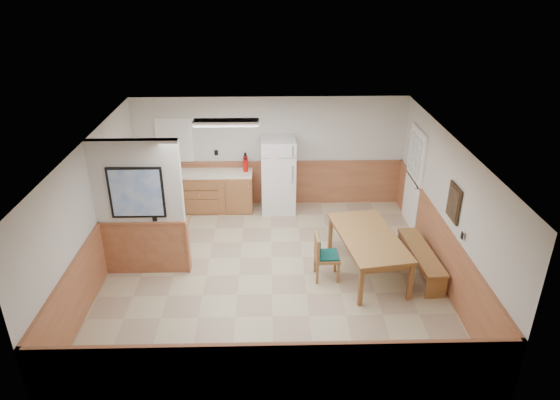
{
  "coord_description": "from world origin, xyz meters",
  "views": [
    {
      "loc": [
        -0.04,
        -7.51,
        5.07
      ],
      "look_at": [
        0.16,
        0.4,
        1.3
      ],
      "focal_mm": 32.0,
      "sensor_mm": 36.0,
      "label": 1
    }
  ],
  "objects_px": {
    "dining_table": "(368,240)",
    "soap_bottle": "(166,169)",
    "dining_chair": "(322,253)",
    "fire_extinguisher": "(246,163)",
    "dining_bench": "(421,255)",
    "refrigerator": "(278,175)"
  },
  "relations": [
    {
      "from": "dining_table",
      "to": "soap_bottle",
      "type": "distance_m",
      "value": 4.78
    },
    {
      "from": "refrigerator",
      "to": "dining_chair",
      "type": "distance_m",
      "value": 2.84
    },
    {
      "from": "soap_bottle",
      "to": "dining_table",
      "type": "bearing_deg",
      "value": -33.11
    },
    {
      "from": "dining_table",
      "to": "soap_bottle",
      "type": "bearing_deg",
      "value": 137.91
    },
    {
      "from": "soap_bottle",
      "to": "dining_bench",
      "type": "bearing_deg",
      "value": -27.84
    },
    {
      "from": "fire_extinguisher",
      "to": "dining_bench",
      "type": "bearing_deg",
      "value": -40.89
    },
    {
      "from": "refrigerator",
      "to": "dining_bench",
      "type": "distance_m",
      "value": 3.63
    },
    {
      "from": "dining_chair",
      "to": "fire_extinguisher",
      "type": "relative_size",
      "value": 1.96
    },
    {
      "from": "refrigerator",
      "to": "dining_chair",
      "type": "relative_size",
      "value": 1.98
    },
    {
      "from": "soap_bottle",
      "to": "dining_chair",
      "type": "bearing_deg",
      "value": -41.02
    },
    {
      "from": "dining_chair",
      "to": "soap_bottle",
      "type": "height_order",
      "value": "soap_bottle"
    },
    {
      "from": "dining_chair",
      "to": "fire_extinguisher",
      "type": "distance_m",
      "value": 3.22
    },
    {
      "from": "refrigerator",
      "to": "dining_chair",
      "type": "height_order",
      "value": "refrigerator"
    },
    {
      "from": "dining_table",
      "to": "fire_extinguisher",
      "type": "bearing_deg",
      "value": 121.08
    },
    {
      "from": "dining_table",
      "to": "fire_extinguisher",
      "type": "relative_size",
      "value": 4.76
    },
    {
      "from": "dining_bench",
      "to": "fire_extinguisher",
      "type": "xyz_separation_m",
      "value": [
        -3.22,
        2.69,
        0.75
      ]
    },
    {
      "from": "dining_bench",
      "to": "fire_extinguisher",
      "type": "relative_size",
      "value": 3.89
    },
    {
      "from": "dining_chair",
      "to": "soap_bottle",
      "type": "bearing_deg",
      "value": 137.64
    },
    {
      "from": "refrigerator",
      "to": "dining_bench",
      "type": "relative_size",
      "value": 1.0
    },
    {
      "from": "dining_chair",
      "to": "refrigerator",
      "type": "bearing_deg",
      "value": 103.26
    },
    {
      "from": "fire_extinguisher",
      "to": "soap_bottle",
      "type": "relative_size",
      "value": 2.22
    },
    {
      "from": "refrigerator",
      "to": "dining_table",
      "type": "xyz_separation_m",
      "value": [
        1.53,
        -2.58,
        -0.18
      ]
    }
  ]
}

